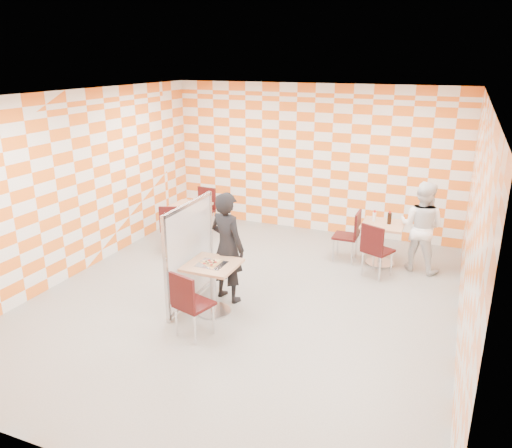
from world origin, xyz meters
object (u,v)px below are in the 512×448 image
Objects in this scene: main_table at (213,279)px; man_white at (421,227)px; second_table at (382,237)px; sport_bottle at (374,216)px; chair_second_side at (351,232)px; chair_main_front at (189,300)px; empty_table at (190,217)px; chair_empty_far at (204,206)px; partition at (190,253)px; man_dark at (227,247)px; chair_empty_near at (172,225)px; chair_second_front at (375,247)px; soda_bottle at (389,218)px.

main_table is 3.72m from man_white.
sport_bottle is at bearing 157.67° from second_table.
chair_main_front is at bearing -111.86° from chair_second_side.
chair_empty_far is (-0.02, 0.65, 0.04)m from empty_table.
chair_second_side is 0.60× the size of partition.
man_dark is (-1.38, -2.17, 0.29)m from chair_second_side.
chair_empty_near is 2.10m from partition.
main_table is at bearing -54.22° from empty_table.
man_dark is at bearing 91.39° from chair_main_front.
partition is 7.75× the size of sport_bottle.
sport_bottle reaches higher than chair_second_front.
chair_second_front is 3.04m from partition.
chair_main_front reaches higher than second_table.
second_table is 0.48× the size of partition.
partition is at bearing -133.75° from soda_bottle.
chair_empty_near is at bearing -175.29° from chair_second_front.
main_table is at bearing -125.53° from second_table.
partition is 3.55m from soda_bottle.
chair_empty_near is (-1.74, 1.77, 0.04)m from main_table.
sport_bottle is (-0.15, 0.70, 0.29)m from chair_second_front.
main_table is at bearing -18.81° from partition.
chair_second_side is at bearing 132.67° from chair_second_front.
chair_second_front is at bearing -5.19° from empty_table.
chair_second_front is at bearing -91.41° from second_table.
partition is (-1.83, -2.48, 0.25)m from chair_second_side.
chair_empty_far is 3.80m from soda_bottle.
second_table is 2.96m from man_dark.
man_dark reaches higher than chair_empty_near.
sport_bottle is at bearing 57.60° from main_table.
man_dark reaches higher than second_table.
empty_table is 0.63m from chair_empty_near.
chair_main_front and chair_second_front have the same top height.
chair_second_front is at bearing 56.43° from chair_main_front.
man_dark reaches higher than empty_table.
sport_bottle is at bearing -4.59° from chair_empty_far.
chair_main_front is (-1.88, -3.44, 0.04)m from second_table.
second_table is 0.81× the size of chair_main_front.
sport_bottle is (1.71, 3.51, 0.29)m from chair_main_front.
empty_table is at bearing 89.28° from chair_empty_near.
chair_second_side is 0.70m from soda_bottle.
chair_empty_far is (-3.68, 0.35, 0.04)m from second_table.
main_table is 0.81× the size of chair_empty_near.
chair_empty_far is (-1.75, 3.05, 0.04)m from main_table.
main_table is 0.81× the size of chair_main_front.
chair_empty_near is 0.55× the size of man_dark.
soda_bottle is (3.75, 0.31, 0.34)m from empty_table.
man_dark is (1.75, -1.94, 0.32)m from empty_table.
partition reaches higher than chair_empty_near.
second_table is 0.54m from chair_second_side.
sport_bottle is (3.50, 1.00, 0.29)m from chair_empty_near.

